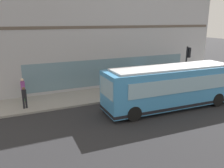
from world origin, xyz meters
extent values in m
plane|color=#262628|center=(0.00, 0.00, 0.00)|extent=(120.00, 120.00, 0.00)
cube|color=gray|center=(4.39, 0.00, 0.07)|extent=(3.58, 40.00, 0.15)
cube|color=#A8A8AD|center=(9.59, 0.00, 5.11)|extent=(6.83, 22.55, 10.22)
cube|color=brown|center=(6.33, 0.00, 5.62)|extent=(0.36, 22.10, 0.24)
cube|color=slate|center=(6.23, 0.00, 1.60)|extent=(0.12, 15.79, 2.40)
cube|color=#3F8CC6|center=(-0.23, -1.75, 1.60)|extent=(2.76, 10.06, 2.70)
cube|color=silver|center=(-0.23, -1.75, 3.01)|extent=(2.36, 9.05, 0.12)
cube|color=#8CB2C6|center=(-0.10, 3.23, 2.05)|extent=(2.20, 0.14, 1.20)
cube|color=#8CB2C6|center=(1.04, -1.78, 2.00)|extent=(0.28, 8.20, 1.00)
cube|color=#8CB2C6|center=(-1.50, -1.72, 2.00)|extent=(0.28, 8.20, 1.00)
cube|color=black|center=(-0.23, -1.75, 0.43)|extent=(2.80, 10.10, 0.20)
cylinder|color=black|center=(1.02, 1.82, 0.50)|extent=(0.33, 1.01, 1.00)
cylinder|color=black|center=(-1.28, 1.88, 0.50)|extent=(0.33, 1.01, 1.00)
cylinder|color=black|center=(0.83, -5.18, 0.50)|extent=(0.33, 1.01, 1.00)
cylinder|color=black|center=(-1.47, -5.12, 0.50)|extent=(0.33, 1.01, 1.00)
cylinder|color=black|center=(3.12, -5.98, 2.04)|extent=(0.14, 0.14, 3.79)
cube|color=black|center=(3.12, -6.17, 3.39)|extent=(0.32, 0.24, 0.90)
sphere|color=red|center=(3.12, -6.30, 3.67)|extent=(0.20, 0.20, 0.20)
sphere|color=yellow|center=(3.12, -6.30, 3.39)|extent=(0.20, 0.20, 0.20)
sphere|color=green|center=(3.12, -6.30, 3.11)|extent=(0.20, 0.20, 0.20)
cylinder|color=gold|center=(3.50, -1.81, 0.43)|extent=(0.24, 0.24, 0.55)
sphere|color=gold|center=(3.50, -1.81, 0.78)|extent=(0.22, 0.22, 0.22)
cylinder|color=gold|center=(3.50, -1.98, 0.48)|extent=(0.10, 0.12, 0.10)
cylinder|color=gold|center=(3.67, -1.81, 0.48)|extent=(0.12, 0.10, 0.10)
cylinder|color=#3F8C4C|center=(5.33, 7.99, 0.59)|extent=(0.14, 0.14, 0.87)
cylinder|color=#3F8C4C|center=(5.17, 7.91, 0.59)|extent=(0.14, 0.14, 0.87)
cylinder|color=#8C3F8C|center=(5.25, 7.95, 1.36)|extent=(0.32, 0.32, 0.69)
sphere|color=beige|center=(5.25, 7.95, 1.83)|extent=(0.24, 0.24, 0.24)
cylinder|color=#99994C|center=(5.46, -6.25, 0.57)|extent=(0.14, 0.14, 0.84)
cylinder|color=#99994C|center=(5.63, -6.28, 0.57)|extent=(0.14, 0.14, 0.84)
cylinder|color=#B23338|center=(5.55, -6.27, 1.32)|extent=(0.32, 0.32, 0.66)
sphere|color=beige|center=(5.55, -6.27, 1.77)|extent=(0.23, 0.23, 0.23)
cylinder|color=black|center=(3.52, 8.08, 0.53)|extent=(0.14, 0.14, 0.76)
cylinder|color=black|center=(3.56, 7.91, 0.53)|extent=(0.14, 0.14, 0.76)
cylinder|color=black|center=(3.54, 7.99, 1.20)|extent=(0.32, 0.32, 0.60)
sphere|color=brown|center=(3.54, 7.99, 1.61)|extent=(0.20, 0.20, 0.20)
cylinder|color=silver|center=(4.53, -6.60, 0.53)|extent=(0.14, 0.14, 0.76)
cylinder|color=silver|center=(4.40, -6.48, 0.53)|extent=(0.14, 0.14, 0.76)
cylinder|color=#8C3F8C|center=(4.46, -6.54, 1.22)|extent=(0.32, 0.32, 0.61)
sphere|color=beige|center=(4.46, -6.54, 1.62)|extent=(0.21, 0.21, 0.21)
cube|color=#263F99|center=(3.42, -4.64, 0.60)|extent=(0.44, 0.40, 0.90)
cube|color=#8CB2C6|center=(3.42, -4.85, 0.78)|extent=(0.35, 0.03, 0.30)
camera|label=1|loc=(-13.21, 8.77, 6.21)|focal=37.44mm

